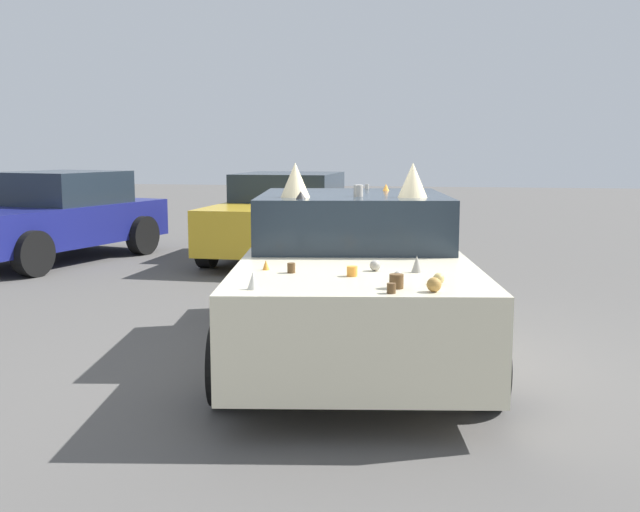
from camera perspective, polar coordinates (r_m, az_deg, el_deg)
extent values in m
plane|color=#514F4C|center=(6.89, 2.48, -7.50)|extent=(60.00, 60.00, 0.00)
cube|color=beige|center=(6.75, 2.51, -2.49)|extent=(4.54, 2.50, 0.71)
cube|color=#1E2833|center=(7.09, 2.46, 2.85)|extent=(2.13, 1.98, 0.47)
cylinder|color=black|center=(5.63, 12.56, -8.11)|extent=(0.63, 0.31, 0.60)
cylinder|color=black|center=(5.58, -7.06, -8.12)|extent=(0.63, 0.31, 0.60)
cylinder|color=black|center=(8.19, 8.93, -2.89)|extent=(0.63, 0.31, 0.60)
cylinder|color=black|center=(8.15, -4.38, -2.86)|extent=(0.63, 0.31, 0.60)
ellipsoid|color=black|center=(8.15, -4.25, -1.64)|extent=(0.17, 0.05, 0.12)
ellipsoid|color=black|center=(5.85, 11.90, -4.86)|extent=(0.20, 0.05, 0.10)
ellipsoid|color=black|center=(5.84, 11.90, -3.00)|extent=(0.16, 0.04, 0.15)
ellipsoid|color=black|center=(7.52, -4.71, -2.20)|extent=(0.18, 0.05, 0.09)
ellipsoid|color=black|center=(8.08, -4.29, -0.44)|extent=(0.15, 0.04, 0.09)
ellipsoid|color=black|center=(8.49, 8.53, -0.75)|extent=(0.19, 0.05, 0.09)
ellipsoid|color=black|center=(7.86, 9.12, -1.41)|extent=(0.20, 0.05, 0.14)
ellipsoid|color=black|center=(5.02, -7.72, -5.47)|extent=(0.11, 0.04, 0.08)
ellipsoid|color=black|center=(6.69, -5.46, -3.06)|extent=(0.18, 0.05, 0.12)
ellipsoid|color=black|center=(8.13, 8.85, -1.83)|extent=(0.12, 0.04, 0.08)
ellipsoid|color=black|center=(5.84, 11.91, -4.87)|extent=(0.18, 0.05, 0.14)
cylinder|color=#51381E|center=(4.69, 5.42, -2.45)|extent=(0.06, 0.06, 0.06)
cone|color=gray|center=(5.49, 7.33, -0.60)|extent=(0.10, 0.10, 0.12)
cone|color=orange|center=(5.57, -4.12, -0.68)|extent=(0.07, 0.07, 0.07)
sphere|color=#A87A38|center=(4.76, 8.62, -2.16)|extent=(0.09, 0.09, 0.09)
cone|color=silver|center=(4.81, -5.09, -1.87)|extent=(0.10, 0.10, 0.11)
sphere|color=gray|center=(5.52, 4.20, -0.72)|extent=(0.08, 0.08, 0.08)
sphere|color=gray|center=(5.20, 5.91, -1.44)|extent=(0.06, 0.06, 0.06)
cylinder|color=orange|center=(5.29, 2.44, -1.16)|extent=(0.10, 0.10, 0.07)
sphere|color=tan|center=(5.04, 8.98, -1.69)|extent=(0.08, 0.08, 0.08)
cylinder|color=#51381E|center=(5.43, -2.19, -0.91)|extent=(0.08, 0.08, 0.07)
cylinder|color=#51381E|center=(4.85, 5.80, -1.91)|extent=(0.12, 0.12, 0.09)
cylinder|color=gray|center=(7.86, 3.58, 5.27)|extent=(0.05, 0.05, 0.05)
cone|color=orange|center=(7.57, 5.01, 5.21)|extent=(0.07, 0.07, 0.07)
cone|color=gray|center=(7.08, 7.61, 4.95)|extent=(0.06, 0.06, 0.07)
cone|color=black|center=(6.33, -1.47, 4.63)|extent=(0.09, 0.09, 0.07)
cylinder|color=gray|center=(6.66, 2.91, 4.96)|extent=(0.11, 0.11, 0.10)
cylinder|color=tan|center=(7.15, 7.22, 5.08)|extent=(0.09, 0.09, 0.09)
cone|color=silver|center=(6.99, 6.87, 4.94)|extent=(0.08, 0.08, 0.07)
cylinder|color=gray|center=(6.61, 6.68, 4.76)|extent=(0.10, 0.10, 0.07)
cone|color=beige|center=(6.57, 7.03, 5.73)|extent=(0.26, 0.26, 0.30)
cone|color=beige|center=(6.55, -1.89, 5.78)|extent=(0.26, 0.26, 0.30)
cube|color=navy|center=(13.16, -19.77, 2.26)|extent=(4.40, 2.70, 0.64)
cube|color=#1E2833|center=(13.36, -18.89, 4.92)|extent=(2.08, 1.99, 0.54)
cylinder|color=black|center=(11.68, -20.90, 0.17)|extent=(0.71, 0.38, 0.68)
cylinder|color=black|center=(13.56, -13.26, 1.54)|extent=(0.71, 0.38, 0.68)
cylinder|color=black|center=(14.72, -18.78, 1.83)|extent=(0.71, 0.38, 0.68)
cube|color=gold|center=(12.91, -2.66, 2.65)|extent=(4.49, 1.87, 0.69)
cube|color=#1E2833|center=(13.15, -2.37, 5.28)|extent=(1.94, 1.67, 0.47)
cylinder|color=black|center=(11.41, 0.10, 0.40)|extent=(0.63, 0.23, 0.63)
cylinder|color=black|center=(11.90, -8.53, 0.63)|extent=(0.63, 0.23, 0.63)
cylinder|color=black|center=(14.11, 2.31, 1.90)|extent=(0.63, 0.23, 0.63)
cylinder|color=black|center=(14.51, -4.82, 2.05)|extent=(0.63, 0.23, 0.63)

